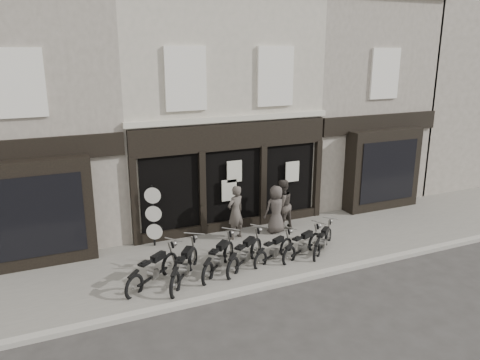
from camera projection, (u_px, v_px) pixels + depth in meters
name	position (u px, v px, depth m)	size (l,w,h in m)	color
ground_plane	(271.00, 264.00, 14.20)	(90.00, 90.00, 0.00)	#2D2B28
pavement	(258.00, 251.00, 14.97)	(30.00, 4.20, 0.12)	#656059
kerb	(292.00, 280.00, 13.08)	(30.00, 0.25, 0.13)	gray
central_building	(202.00, 108.00, 18.33)	(7.30, 6.22, 8.34)	#B9AE9F
neighbour_left	(26.00, 119.00, 15.80)	(5.60, 6.73, 8.34)	gray
neighbour_right	(337.00, 102.00, 20.78)	(5.60, 6.73, 8.34)	gray
filler_right	(468.00, 93.00, 24.06)	(11.00, 6.00, 8.20)	gray
motorcycle_0	(153.00, 272.00, 12.77)	(1.89, 1.56, 1.06)	black
motorcycle_1	(185.00, 269.00, 12.93)	(1.57, 2.02, 1.11)	black
motorcycle_2	(219.00, 260.00, 13.51)	(1.73, 1.73, 1.06)	black
motorcycle_3	(245.00, 256.00, 13.79)	(1.86, 1.59, 1.06)	black
motorcycle_4	(274.00, 252.00, 14.21)	(1.77, 1.05, 0.91)	black
motorcycle_5	(303.00, 247.00, 14.50)	(1.90, 1.10, 0.98)	black
motorcycle_6	(323.00, 243.00, 14.84)	(1.63, 1.47, 0.95)	black
man_left	(235.00, 212.00, 15.62)	(0.67, 0.44, 1.84)	#46403A
man_centre	(282.00, 205.00, 16.39)	(0.89, 0.69, 1.83)	#3D3631
man_right	(276.00, 209.00, 16.16)	(0.82, 0.54, 1.68)	#403A35
advert_sign_post	(154.00, 219.00, 15.00)	(0.50, 0.34, 2.17)	black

